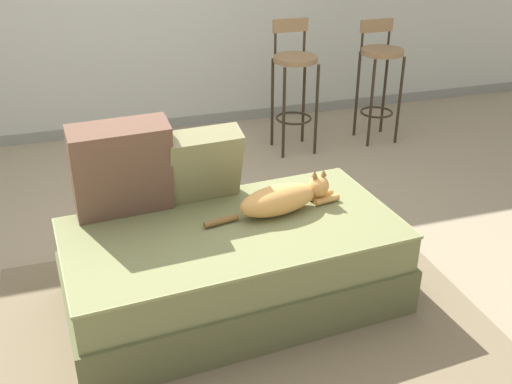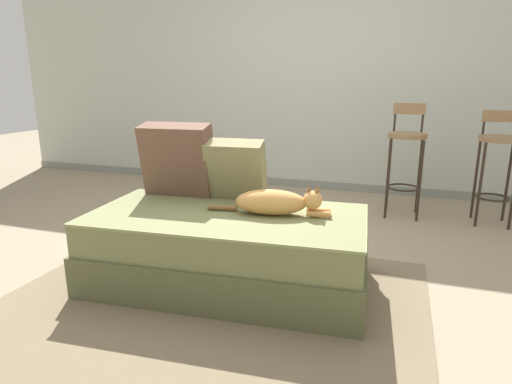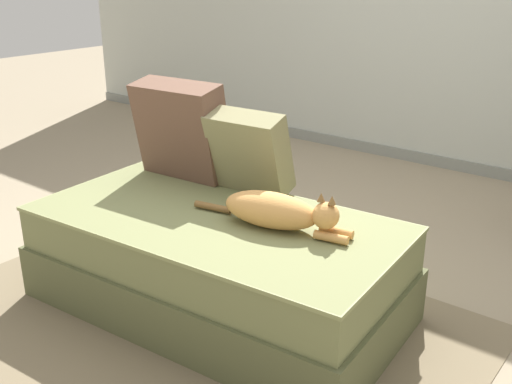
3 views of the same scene
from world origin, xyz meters
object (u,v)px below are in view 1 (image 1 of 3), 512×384
object	(u,v)px
throw_pillow_middle	(203,164)
couch	(234,265)
throw_pillow_corner	(121,169)
bar_stool_by_doorway	(380,68)
bar_stool_near_window	(294,75)
cat	(283,199)

from	to	relation	value
throw_pillow_middle	couch	bearing A→B (deg)	-78.66
throw_pillow_corner	bar_stool_by_doorway	bearing A→B (deg)	34.43
couch	throw_pillow_middle	xyz separation A→B (m)	(-0.07, 0.32, 0.43)
throw_pillow_middle	bar_stool_near_window	bearing A→B (deg)	54.38
throw_pillow_corner	throw_pillow_middle	bearing A→B (deg)	4.15
couch	cat	bearing A→B (deg)	14.28
cat	bar_stool_by_doorway	xyz separation A→B (m)	(1.47, 1.75, 0.08)
bar_stool_near_window	bar_stool_by_doorway	bearing A→B (deg)	-0.02
throw_pillow_middle	bar_stool_by_doorway	bearing A→B (deg)	39.52
cat	bar_stool_near_window	xyz separation A→B (m)	(0.72, 1.75, 0.09)
bar_stool_by_doorway	throw_pillow_corner	bearing A→B (deg)	-145.57
couch	throw_pillow_corner	distance (m)	0.73
bar_stool_by_doorway	bar_stool_near_window	bearing A→B (deg)	179.98
cat	bar_stool_by_doorway	size ratio (longest dim) A/B	0.76
throw_pillow_corner	cat	distance (m)	0.81
throw_pillow_corner	bar_stool_by_doorway	world-z (taller)	bar_stool_by_doorway
bar_stool_near_window	bar_stool_by_doorway	world-z (taller)	bar_stool_near_window
couch	bar_stool_by_doorway	size ratio (longest dim) A/B	1.75
throw_pillow_corner	bar_stool_by_doorway	xyz separation A→B (m)	(2.23, 1.53, -0.09)
throw_pillow_corner	throw_pillow_middle	xyz separation A→B (m)	(0.41, 0.03, -0.05)
cat	couch	bearing A→B (deg)	-165.72
couch	cat	world-z (taller)	cat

